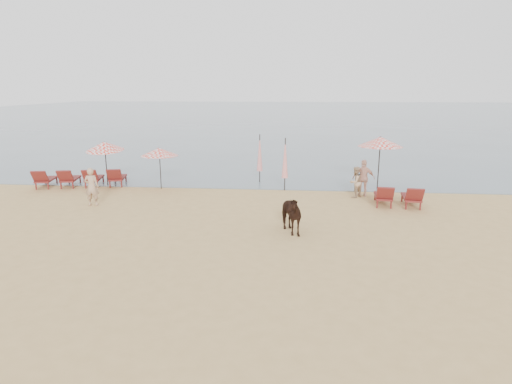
% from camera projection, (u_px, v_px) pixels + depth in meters
% --- Properties ---
extents(ground, '(120.00, 120.00, 0.00)m').
position_uv_depth(ground, '(240.00, 272.00, 12.03)').
color(ground, tan).
rests_on(ground, ground).
extents(sea, '(160.00, 140.00, 0.06)m').
position_uv_depth(sea, '(288.00, 113.00, 89.44)').
color(sea, '#51606B').
rests_on(sea, ground).
extents(lounger_cluster_left, '(4.64, 2.72, 0.69)m').
position_uv_depth(lounger_cluster_left, '(81.00, 178.00, 22.27)').
color(lounger_cluster_left, maroon).
rests_on(lounger_cluster_left, ground).
extents(lounger_cluster_right, '(2.08, 2.01, 0.68)m').
position_uv_depth(lounger_cluster_right, '(398.00, 196.00, 18.54)').
color(lounger_cluster_right, maroon).
rests_on(lounger_cluster_right, ground).
extents(umbrella_open_left_a, '(1.86, 1.86, 2.12)m').
position_uv_depth(umbrella_open_left_a, '(159.00, 152.00, 21.51)').
color(umbrella_open_left_a, black).
rests_on(umbrella_open_left_a, ground).
extents(umbrella_open_left_b, '(1.91, 1.95, 2.44)m').
position_uv_depth(umbrella_open_left_b, '(105.00, 146.00, 22.08)').
color(umbrella_open_left_b, black).
rests_on(umbrella_open_left_b, ground).
extents(umbrella_open_right, '(2.20, 2.20, 2.68)m').
position_uv_depth(umbrella_open_right, '(380.00, 142.00, 21.42)').
color(umbrella_open_right, black).
rests_on(umbrella_open_right, ground).
extents(umbrella_closed_left, '(0.32, 0.32, 2.63)m').
position_uv_depth(umbrella_closed_left, '(260.00, 153.00, 23.05)').
color(umbrella_closed_left, black).
rests_on(umbrella_closed_left, ground).
extents(umbrella_closed_right, '(0.32, 0.32, 2.64)m').
position_uv_depth(umbrella_closed_right, '(285.00, 158.00, 21.23)').
color(umbrella_closed_right, black).
rests_on(umbrella_closed_right, ground).
extents(cow, '(1.38, 1.84, 1.41)m').
position_uv_depth(cow, '(288.00, 213.00, 15.15)').
color(cow, black).
rests_on(cow, ground).
extents(beachgoer_left, '(0.65, 0.46, 1.69)m').
position_uv_depth(beachgoer_left, '(92.00, 187.00, 18.62)').
color(beachgoer_left, tan).
rests_on(beachgoer_left, ground).
extents(beachgoer_right_a, '(0.90, 0.89, 1.47)m').
position_uv_depth(beachgoer_right_a, '(355.00, 182.00, 20.06)').
color(beachgoer_right_a, tan).
rests_on(beachgoer_right_a, ground).
extents(beachgoer_right_b, '(1.05, 0.47, 1.76)m').
position_uv_depth(beachgoer_right_b, '(364.00, 178.00, 20.23)').
color(beachgoer_right_b, '#DBA088').
rests_on(beachgoer_right_b, ground).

